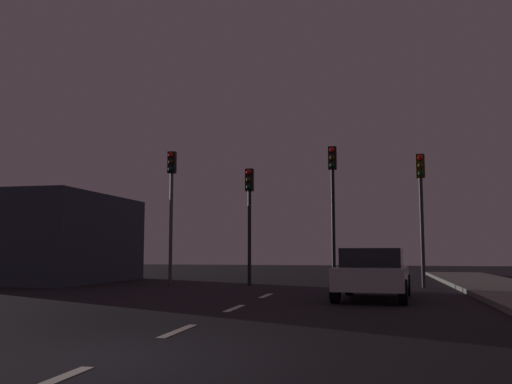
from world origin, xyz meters
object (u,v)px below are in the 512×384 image
object	(u,v)px
traffic_signal_far_left	(171,192)
traffic_signal_center_left	(249,203)
traffic_signal_center_right	(333,188)
car_stopped_ahead	(373,273)
traffic_signal_far_right	(421,193)

from	to	relation	value
traffic_signal_far_left	traffic_signal_center_left	xyz separation A→B (m)	(3.31, -0.00, -0.53)
traffic_signal_center_right	car_stopped_ahead	xyz separation A→B (m)	(1.50, -5.52, -3.02)
traffic_signal_center_left	traffic_signal_far_right	bearing A→B (deg)	0.01
traffic_signal_far_right	car_stopped_ahead	bearing A→B (deg)	-107.93
traffic_signal_far_right	traffic_signal_center_left	bearing A→B (deg)	-179.99
traffic_signal_far_left	car_stopped_ahead	world-z (taller)	traffic_signal_far_left
traffic_signal_center_right	car_stopped_ahead	world-z (taller)	traffic_signal_center_right
traffic_signal_center_right	car_stopped_ahead	distance (m)	6.47
traffic_signal_center_right	traffic_signal_far_right	size ratio (longest dim) A/B	1.08
traffic_signal_center_left	traffic_signal_far_right	world-z (taller)	traffic_signal_far_right
traffic_signal_far_left	traffic_signal_center_right	xyz separation A→B (m)	(6.62, -0.00, -0.03)
car_stopped_ahead	traffic_signal_far_right	bearing A→B (deg)	72.07
traffic_signal_center_left	car_stopped_ahead	distance (m)	7.75
car_stopped_ahead	traffic_signal_center_left	bearing A→B (deg)	131.09
traffic_signal_far_left	traffic_signal_far_right	size ratio (longest dim) A/B	1.09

